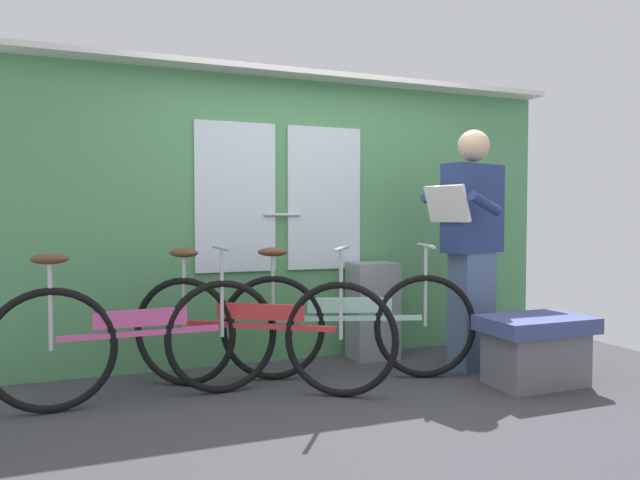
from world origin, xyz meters
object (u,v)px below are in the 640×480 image
bicycle_leaning_behind (259,332)px  trash_bin_by_wall (373,310)px  bicycle_by_pole (140,339)px  bicycle_near_door (348,324)px  bench_seat_corner (536,348)px  passenger_reading_newspaper (472,243)px

bicycle_leaning_behind → trash_bin_by_wall: bearing=59.8°
bicycle_by_pole → trash_bin_by_wall: bicycle_by_pole is taller
bicycle_near_door → bench_seat_corner: bicycle_near_door is taller
bicycle_leaning_behind → bicycle_by_pole: bearing=-148.9°
bicycle_by_pole → bench_seat_corner: bicycle_by_pole is taller
bicycle_leaning_behind → bicycle_by_pole: (-0.71, 0.03, -0.00)m
passenger_reading_newspaper → bicycle_near_door: bearing=-19.7°
passenger_reading_newspaper → bench_seat_corner: (0.15, -0.50, -0.67)m
bicycle_near_door → trash_bin_by_wall: (0.41, 0.46, -0.00)m
bicycle_leaning_behind → bench_seat_corner: bearing=17.1°
bicycle_by_pole → trash_bin_by_wall: (1.76, 0.49, -0.00)m
bicycle_leaning_behind → passenger_reading_newspaper: passenger_reading_newspaper is taller
bicycle_near_door → trash_bin_by_wall: size_ratio=2.24×
passenger_reading_newspaper → bicycle_leaning_behind: bearing=-16.3°
passenger_reading_newspaper → bench_seat_corner: passenger_reading_newspaper is taller
trash_bin_by_wall → bench_seat_corner: bearing=-56.5°
bicycle_leaning_behind → passenger_reading_newspaper: size_ratio=0.86×
bicycle_near_door → passenger_reading_newspaper: bearing=14.2°
bicycle_near_door → trash_bin_by_wall: bearing=66.3°
bicycle_near_door → bicycle_by_pole: bearing=-161.1°
passenger_reading_newspaper → trash_bin_by_wall: bearing=-60.5°
passenger_reading_newspaper → trash_bin_by_wall: size_ratio=2.31×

